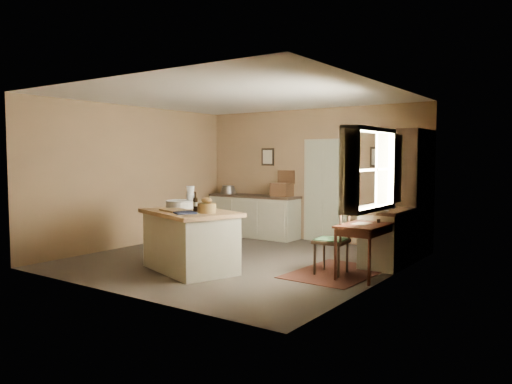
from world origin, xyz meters
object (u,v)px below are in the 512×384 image
at_px(work_island, 190,239).
at_px(right_cabinet, 388,237).
at_px(desk_chair, 331,241).
at_px(shelving_unit, 418,194).
at_px(writing_desk, 365,231).
at_px(sideboard, 254,214).

distance_m(work_island, right_cabinet, 3.09).
bearing_deg(desk_chair, right_cabinet, 59.17).
xyz_separation_m(right_cabinet, shelving_unit, (0.16, 0.98, 0.63)).
bearing_deg(desk_chair, work_island, -156.73).
bearing_deg(right_cabinet, shelving_unit, 80.88).
bearing_deg(writing_desk, desk_chair, -168.48).
relative_size(sideboard, desk_chair, 2.13).
bearing_deg(sideboard, desk_chair, -36.74).
bearing_deg(desk_chair, writing_desk, 5.94).
height_order(writing_desk, shelving_unit, shelving_unit).
relative_size(desk_chair, right_cabinet, 0.89).
xyz_separation_m(work_island, desk_chair, (1.85, 1.02, 0.00)).
height_order(sideboard, desk_chair, sideboard).
bearing_deg(sideboard, right_cabinet, -19.05).
distance_m(work_island, shelving_unit, 3.95).
xyz_separation_m(work_island, right_cabinet, (2.33, 2.03, -0.02)).
distance_m(desk_chair, shelving_unit, 2.18).
relative_size(work_island, writing_desk, 1.90).
relative_size(sideboard, writing_desk, 2.19).
bearing_deg(shelving_unit, sideboard, 176.79).
height_order(writing_desk, desk_chair, desk_chair).
height_order(sideboard, writing_desk, sideboard).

